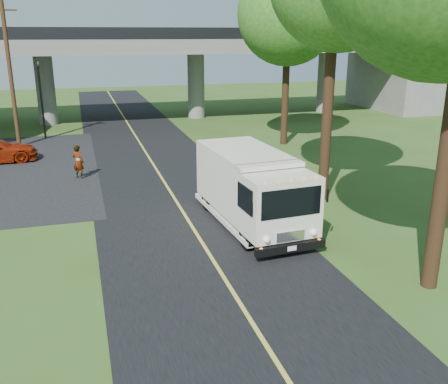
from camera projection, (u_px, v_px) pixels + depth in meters
name	position (u px, v px, depth m)	size (l,w,h in m)	color
ground	(260.00, 336.00, 11.89)	(120.00, 120.00, 0.00)	#364C1B
road	(178.00, 204.00, 21.03)	(7.00, 90.00, 0.02)	black
lane_line	(178.00, 204.00, 21.02)	(0.12, 90.00, 0.01)	gold
overpass	(122.00, 64.00, 39.76)	(54.00, 10.00, 7.30)	slate
traffic_signal	(41.00, 92.00, 33.09)	(0.18, 0.22, 5.20)	black
utility_pole	(10.00, 73.00, 30.43)	(1.60, 0.26, 9.00)	#472D19
tree_right_far	(293.00, 9.00, 29.96)	(5.77, 5.67, 10.99)	#382314
step_van	(252.00, 187.00, 18.38)	(2.87, 6.71, 2.75)	silver
pedestrian	(78.00, 162.00, 24.58)	(0.61, 0.40, 1.69)	gray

